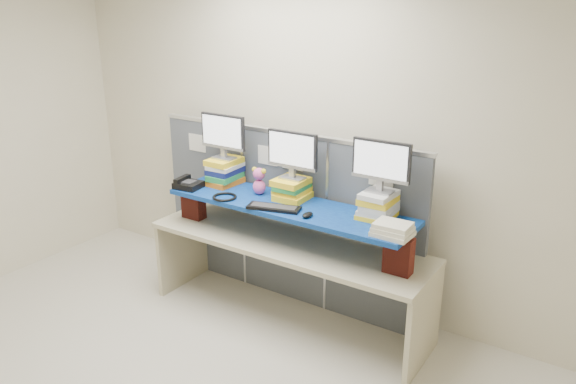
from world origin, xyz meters
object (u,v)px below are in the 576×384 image
Objects in this scene: desk at (288,256)px; monitor_right at (381,163)px; keyboard at (274,208)px; blue_board at (288,206)px; desk_phone at (188,184)px; monitor_left at (223,134)px; monitor_center at (292,152)px.

desk is 1.14m from monitor_right.
keyboard is at bearing -100.83° from desk.
desk_phone reaches higher than blue_board.
monitor_left is 1.45m from monitor_right.
blue_board is at bearing -170.64° from monitor_right.
keyboard is (-0.03, -0.15, 0.47)m from desk.
monitor_right is (0.72, 0.12, 0.88)m from desk.
monitor_center is 1.02× the size of keyboard.
monitor_right is at bearing 9.36° from desk.
monitor_center is at bearing 107.26° from blue_board.
monitor_left is at bearing 143.67° from keyboard.
desk_phone reaches higher than desk.
monitor_left is at bearing 170.86° from desk.
monitor_right is at bearing 0.00° from monitor_center.
desk is 10.11× the size of desk_phone.
monitor_right is 1.72m from desk_phone.
desk_phone is (-0.93, -0.14, 0.49)m from desk.
desk is 1.16× the size of blue_board.
monitor_right reaches higher than desk_phone.
desk_phone is at bearing 163.69° from keyboard.
desk_phone is at bearing -127.79° from monitor_left.
keyboard is (0.71, -0.27, -0.44)m from monitor_left.
monitor_right reaches higher than keyboard.
blue_board is at bearing -72.74° from monitor_center.
blue_board is 0.94m from desk_phone.
keyboard reaches higher than blue_board.
desk_phone is at bearing -171.21° from monitor_right.
monitor_right is (0.72, 0.12, 0.44)m from blue_board.
blue_board is 0.85m from monitor_right.
blue_board is 0.88m from monitor_left.
monitor_right is at bearing 1.63° from desk_phone.
desk_phone is at bearing -171.65° from desk.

